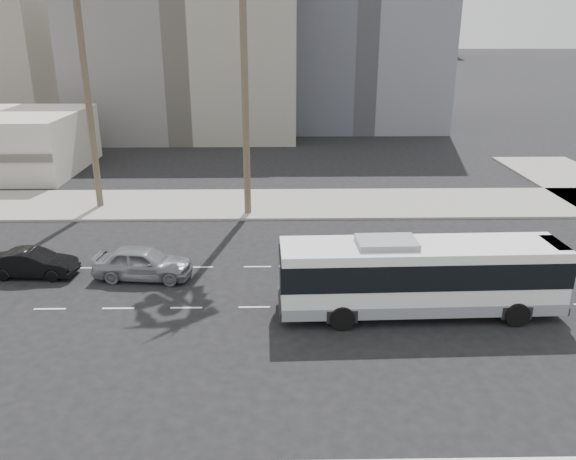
{
  "coord_description": "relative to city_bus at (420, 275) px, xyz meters",
  "views": [
    {
      "loc": [
        -1.92,
        -22.29,
        11.62
      ],
      "look_at": [
        -1.43,
        4.0,
        2.21
      ],
      "focal_mm": 35.05,
      "sensor_mm": 36.0,
      "label": 1
    }
  ],
  "objects": [
    {
      "name": "ground",
      "position": [
        -4.12,
        0.61,
        -1.8
      ],
      "size": [
        700.0,
        700.0,
        0.0
      ],
      "primitive_type": "plane",
      "color": "black",
      "rests_on": "ground"
    },
    {
      "name": "sidewalk_north",
      "position": [
        -4.12,
        16.11,
        -1.73
      ],
      "size": [
        120.0,
        7.0,
        0.15
      ],
      "primitive_type": "cube",
      "color": "gray",
      "rests_on": "ground"
    },
    {
      "name": "midrise_beige_west",
      "position": [
        -16.12,
        45.61,
        7.2
      ],
      "size": [
        24.0,
        18.0,
        18.0
      ],
      "primitive_type": "cube",
      "color": "slate",
      "rests_on": "ground"
    },
    {
      "name": "midrise_gray_center",
      "position": [
        3.88,
        52.61,
        11.2
      ],
      "size": [
        20.0,
        20.0,
        26.0
      ],
      "primitive_type": "cube",
      "color": "#545660",
      "rests_on": "ground"
    },
    {
      "name": "city_bus",
      "position": [
        0.0,
        0.0,
        0.0
      ],
      "size": [
        12.0,
        2.98,
        3.43
      ],
      "rotation": [
        0.0,
        0.0,
        0.03
      ],
      "color": "white",
      "rests_on": "ground"
    },
    {
      "name": "car_a",
      "position": [
        -12.68,
        3.85,
        -0.98
      ],
      "size": [
        2.42,
        4.98,
        1.64
      ],
      "primitive_type": "imported",
      "rotation": [
        0.0,
        0.0,
        1.47
      ],
      "color": "gray",
      "rests_on": "ground"
    },
    {
      "name": "car_b",
      "position": [
        -18.18,
        4.18,
        -1.11
      ],
      "size": [
        1.72,
        4.27,
        1.38
      ],
      "primitive_type": "imported",
      "rotation": [
        0.0,
        0.0,
        1.51
      ],
      "color": "black",
      "rests_on": "ground"
    }
  ]
}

